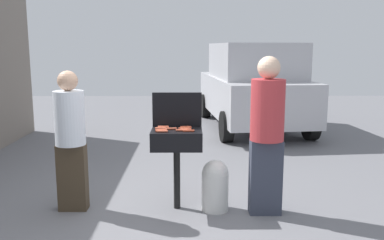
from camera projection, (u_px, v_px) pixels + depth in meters
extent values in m
plane|color=slate|center=(157.00, 217.00, 4.77)|extent=(24.00, 24.00, 0.00)
cylinder|color=black|center=(177.00, 178.00, 4.98)|extent=(0.08, 0.08, 0.75)
cube|color=black|center=(177.00, 139.00, 4.90)|extent=(0.60, 0.44, 0.22)
cube|color=black|center=(177.00, 110.00, 5.06)|extent=(0.60, 0.05, 0.42)
cylinder|color=#B74C33|center=(164.00, 127.00, 4.97)|extent=(0.13, 0.03, 0.03)
cylinder|color=#C6593D|center=(163.00, 127.00, 5.01)|extent=(0.13, 0.04, 0.03)
cylinder|color=#AD4228|center=(161.00, 131.00, 4.77)|extent=(0.13, 0.04, 0.03)
cylinder|color=#AD4228|center=(186.00, 128.00, 4.95)|extent=(0.13, 0.03, 0.03)
cylinder|color=#AD4228|center=(184.00, 128.00, 4.91)|extent=(0.13, 0.04, 0.03)
cylinder|color=#C6593D|center=(161.00, 130.00, 4.82)|extent=(0.13, 0.04, 0.03)
cylinder|color=#AD4228|center=(189.00, 131.00, 4.77)|extent=(0.13, 0.03, 0.03)
cylinder|color=#AD4228|center=(186.00, 127.00, 4.99)|extent=(0.13, 0.03, 0.03)
cylinder|color=#C6593D|center=(171.00, 129.00, 4.89)|extent=(0.13, 0.04, 0.03)
cylinder|color=#B74C33|center=(186.00, 129.00, 4.84)|extent=(0.13, 0.04, 0.03)
cylinder|color=#B74C33|center=(182.00, 130.00, 4.80)|extent=(0.13, 0.04, 0.03)
cylinder|color=#C6593D|center=(161.00, 128.00, 4.91)|extent=(0.13, 0.04, 0.03)
cylinder|color=#C6593D|center=(162.00, 131.00, 4.74)|extent=(0.13, 0.03, 0.03)
cylinder|color=silver|center=(215.00, 192.00, 4.95)|extent=(0.32, 0.32, 0.46)
sphere|color=silver|center=(215.00, 173.00, 4.91)|extent=(0.31, 0.31, 0.31)
cube|color=#3F3323|center=(73.00, 177.00, 4.94)|extent=(0.33, 0.18, 0.80)
cylinder|color=silver|center=(70.00, 118.00, 4.81)|extent=(0.35, 0.35, 0.63)
sphere|color=tan|center=(68.00, 81.00, 4.74)|extent=(0.23, 0.23, 0.23)
cube|color=#333847|center=(265.00, 177.00, 4.82)|extent=(0.37, 0.20, 0.88)
cylinder|color=#B23338|center=(268.00, 110.00, 4.68)|extent=(0.39, 0.39, 0.70)
sphere|color=beige|center=(269.00, 68.00, 4.60)|extent=(0.26, 0.26, 0.26)
cube|color=#B7B7BC|center=(251.00, 96.00, 10.03)|extent=(2.33, 4.57, 0.90)
cube|color=#B7B7BC|center=(254.00, 61.00, 9.69)|extent=(2.01, 2.76, 0.80)
cylinder|color=black|center=(311.00, 125.00, 8.70)|extent=(0.28, 0.66, 0.64)
cylinder|color=black|center=(226.00, 127.00, 8.51)|extent=(0.28, 0.66, 0.64)
cylinder|color=black|center=(269.00, 105.00, 11.71)|extent=(0.28, 0.66, 0.64)
cylinder|color=black|center=(205.00, 106.00, 11.52)|extent=(0.28, 0.66, 0.64)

